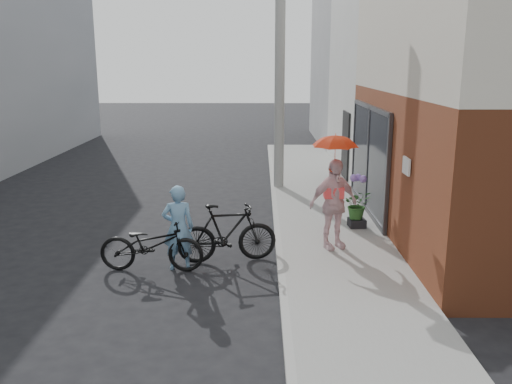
{
  "coord_description": "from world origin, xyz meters",
  "views": [
    {
      "loc": [
        0.58,
        -9.23,
        3.61
      ],
      "look_at": [
        0.49,
        1.2,
        1.1
      ],
      "focal_mm": 38.0,
      "sensor_mm": 36.0,
      "label": 1
    }
  ],
  "objects_px": {
    "utility_pole": "(280,66)",
    "officer": "(178,228)",
    "kimono_woman": "(333,204)",
    "bike_right": "(227,233)",
    "planter": "(357,223)",
    "bike_left": "(151,245)"
  },
  "relations": [
    {
      "from": "bike_left",
      "to": "officer",
      "type": "bearing_deg",
      "value": -75.71
    },
    {
      "from": "utility_pole",
      "to": "bike_left",
      "type": "distance_m",
      "value": 7.32
    },
    {
      "from": "bike_right",
      "to": "kimono_woman",
      "type": "distance_m",
      "value": 2.09
    },
    {
      "from": "utility_pole",
      "to": "kimono_woman",
      "type": "xyz_separation_m",
      "value": [
        0.86,
        -5.3,
        -2.51
      ]
    },
    {
      "from": "officer",
      "to": "bike_right",
      "type": "xyz_separation_m",
      "value": [
        0.84,
        0.37,
        -0.22
      ]
    },
    {
      "from": "utility_pole",
      "to": "bike_left",
      "type": "xyz_separation_m",
      "value": [
        -2.44,
        -6.21,
        -3.02
      ]
    },
    {
      "from": "officer",
      "to": "kimono_woman",
      "type": "height_order",
      "value": "kimono_woman"
    },
    {
      "from": "kimono_woman",
      "to": "utility_pole",
      "type": "bearing_deg",
      "value": 74.86
    },
    {
      "from": "planter",
      "to": "bike_right",
      "type": "bearing_deg",
      "value": -146.4
    },
    {
      "from": "utility_pole",
      "to": "bike_right",
      "type": "distance_m",
      "value": 6.55
    },
    {
      "from": "officer",
      "to": "kimono_woman",
      "type": "relative_size",
      "value": 0.88
    },
    {
      "from": "kimono_woman",
      "to": "planter",
      "type": "xyz_separation_m",
      "value": [
        0.71,
        1.35,
        -0.78
      ]
    },
    {
      "from": "utility_pole",
      "to": "bike_left",
      "type": "bearing_deg",
      "value": -111.41
    },
    {
      "from": "bike_right",
      "to": "officer",
      "type": "bearing_deg",
      "value": 103.31
    },
    {
      "from": "utility_pole",
      "to": "officer",
      "type": "relative_size",
      "value": 4.56
    },
    {
      "from": "utility_pole",
      "to": "officer",
      "type": "bearing_deg",
      "value": -107.86
    },
    {
      "from": "officer",
      "to": "bike_right",
      "type": "bearing_deg",
      "value": -165.74
    },
    {
      "from": "officer",
      "to": "planter",
      "type": "bearing_deg",
      "value": -158.21
    },
    {
      "from": "officer",
      "to": "planter",
      "type": "relative_size",
      "value": 4.45
    },
    {
      "from": "bike_right",
      "to": "planter",
      "type": "distance_m",
      "value": 3.27
    },
    {
      "from": "kimono_woman",
      "to": "bike_right",
      "type": "bearing_deg",
      "value": 168.26
    },
    {
      "from": "utility_pole",
      "to": "bike_right",
      "type": "xyz_separation_m",
      "value": [
        -1.13,
        -5.74,
        -2.95
      ]
    }
  ]
}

